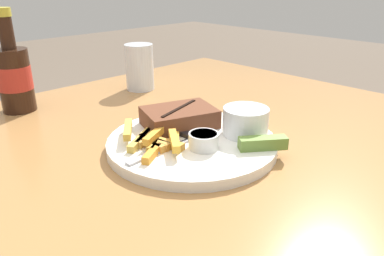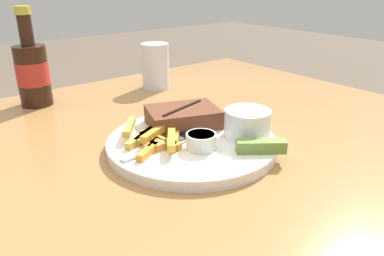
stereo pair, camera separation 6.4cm
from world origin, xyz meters
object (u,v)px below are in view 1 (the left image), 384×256
Objects in this scene: dipping_sauce_cup at (204,140)px; fork_utensil at (159,152)px; dinner_plate at (192,143)px; coleslaw_cup at (246,120)px; steak_portion at (179,117)px; knife_utensil at (176,132)px; drinking_glass at (140,67)px; pickle_spear at (263,143)px; beer_bottle at (14,76)px.

fork_utensil is (-0.06, 0.04, -0.01)m from dipping_sauce_cup.
fork_utensil is at bearing -177.53° from dinner_plate.
fork_utensil is at bearing 163.08° from coleslaw_cup.
fork_utensil is (-0.16, 0.05, -0.03)m from coleslaw_cup.
coleslaw_cup is (0.08, -0.05, 0.04)m from dinner_plate.
coleslaw_cup is 0.17m from fork_utensil.
dinner_plate is at bearing -113.31° from steak_portion.
drinking_glass is (0.16, 0.32, 0.04)m from knife_utensil.
dipping_sauce_cup reaches higher than fork_utensil.
coleslaw_cup reaches higher than steak_portion.
steak_portion reaches higher than knife_utensil.
dinner_plate is at bearing 72.09° from dipping_sauce_cup.
drinking_glass reaches higher than knife_utensil.
dinner_plate is 3.85× the size of pickle_spear.
fork_utensil is at bearing 150.28° from dipping_sauce_cup.
drinking_glass is at bearing 65.54° from steak_portion.
pickle_spear reaches higher than knife_utensil.
fork_utensil is 1.14× the size of drinking_glass.
dinner_plate is 1.78× the size of knife_utensil.
dipping_sauce_cup is 0.42× the size of drinking_glass.
fork_utensil is (-0.13, 0.11, -0.01)m from pickle_spear.
steak_portion is 2.00× the size of pickle_spear.
beer_bottle reaches higher than fork_utensil.
steak_portion is at bearing -114.46° from drinking_glass.
pickle_spear is (0.03, -0.17, -0.01)m from steak_portion.
dinner_plate is at bearing 147.69° from coleslaw_cup.
beer_bottle is (-0.13, 0.37, 0.06)m from knife_utensil.
dinner_plate is 0.05m from dipping_sauce_cup.
knife_utensil is at bearing -117.21° from drinking_glass.
knife_utensil is 1.40× the size of drinking_glass.
drinking_glass is at bearing -10.74° from beer_bottle.
fork_utensil is at bearing -123.51° from drinking_glass.
drinking_glass reaches higher than steak_portion.
coleslaw_cup is at bearing 64.23° from pickle_spear.
steak_portion is (0.03, 0.06, 0.03)m from dinner_plate.
coleslaw_cup is at bearing -100.90° from drinking_glass.
steak_portion reaches higher than dipping_sauce_cup.
drinking_glass is at bearing 66.35° from dipping_sauce_cup.
dipping_sauce_cup is (-0.04, -0.10, -0.00)m from steak_portion.
knife_utensil is at bearing 111.66° from pickle_spear.
coleslaw_cup is 0.49× the size of knife_utensil.
dipping_sauce_cup is 0.43m from drinking_glass.
knife_utensil is at bearing 83.27° from dipping_sauce_cup.
pickle_spear is at bearing -157.74° from knife_utensil.
beer_bottle reaches higher than dipping_sauce_cup.
pickle_spear is 0.35× the size of beer_bottle.
coleslaw_cup is 0.12m from knife_utensil.
pickle_spear is (0.07, -0.07, -0.00)m from dipping_sauce_cup.
pickle_spear is at bearing -115.77° from coleslaw_cup.
knife_utensil is 0.75× the size of beer_bottle.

